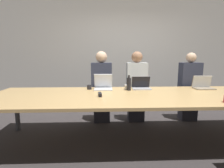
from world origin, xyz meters
TOP-DOWN VIEW (x-y plane):
  - ground_plane at (0.00, 0.00)m, footprint 24.00×24.00m
  - curtain_wall at (0.00, 2.07)m, footprint 12.00×0.06m
  - conference_table at (0.00, 0.00)m, footprint 4.49×1.37m
  - laptop_far_center at (0.16, 0.47)m, footprint 0.33×0.22m
  - person_far_center at (0.15, 0.90)m, footprint 0.40×0.24m
  - cup_far_center at (-0.10, 0.44)m, footprint 0.09×0.09m
  - bottle_far_center at (-0.08, 0.35)m, footprint 0.07×0.07m
  - laptop_far_right at (1.27, 0.45)m, footprint 0.34×0.23m
  - person_far_right at (1.25, 0.90)m, footprint 0.40×0.24m
  - laptop_far_midleft at (-0.51, 0.47)m, footprint 0.32×0.27m
  - person_far_midleft at (-0.55, 0.89)m, footprint 0.40×0.24m
  - cup_far_midleft at (-0.76, 0.46)m, footprint 0.08×0.08m
  - stapler at (-0.56, -0.08)m, footprint 0.06×0.15m

SIDE VIEW (x-z plane):
  - ground_plane at x=0.00m, z-range 0.00..0.00m
  - person_far_right at x=1.25m, z-range -0.02..1.38m
  - person_far_center at x=0.15m, z-range -0.02..1.40m
  - person_far_midleft at x=-0.55m, z-range -0.02..1.41m
  - conference_table at x=0.00m, z-range 0.33..1.08m
  - stapler at x=-0.56m, z-range 0.75..0.80m
  - cup_far_midleft at x=-0.76m, z-range 0.75..0.83m
  - cup_far_center at x=-0.10m, z-range 0.75..0.83m
  - laptop_far_center at x=0.16m, z-range 0.70..0.93m
  - laptop_far_right at x=1.27m, z-range 0.70..0.93m
  - laptop_far_midleft at x=-0.51m, z-range 0.69..0.96m
  - bottle_far_center at x=-0.08m, z-range 0.73..0.99m
  - curtain_wall at x=0.00m, z-range 0.00..2.80m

